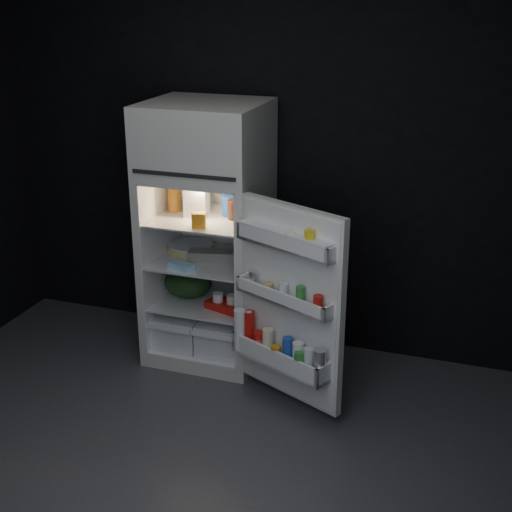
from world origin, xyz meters
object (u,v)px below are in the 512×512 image
at_px(refrigerator, 208,225).
at_px(fridge_door, 287,308).
at_px(milk_jug, 197,198).
at_px(egg_carton, 212,256).
at_px(yogurt_tray, 226,306).

height_order(refrigerator, fridge_door, refrigerator).
relative_size(fridge_door, milk_jug, 5.08).
height_order(refrigerator, milk_jug, refrigerator).
height_order(refrigerator, egg_carton, refrigerator).
bearing_deg(milk_jug, yogurt_tray, -35.96).
distance_m(fridge_door, milk_jug, 1.04).
distance_m(refrigerator, milk_jug, 0.20).
bearing_deg(milk_jug, egg_carton, -23.50).
bearing_deg(refrigerator, yogurt_tray, -41.62).
xyz_separation_m(refrigerator, egg_carton, (0.05, -0.07, -0.19)).
distance_m(milk_jug, egg_carton, 0.40).
bearing_deg(yogurt_tray, milk_jug, 170.03).
relative_size(egg_carton, yogurt_tray, 1.17).
height_order(egg_carton, yogurt_tray, egg_carton).
relative_size(milk_jug, egg_carton, 0.76).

